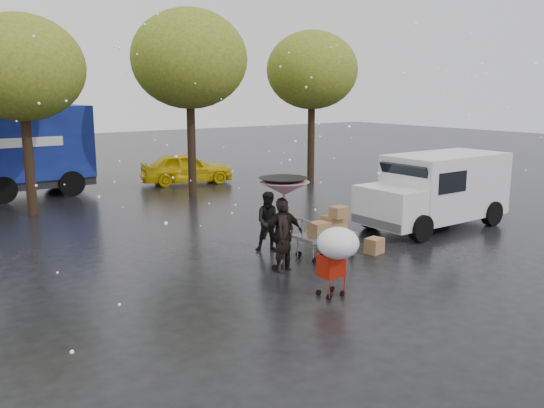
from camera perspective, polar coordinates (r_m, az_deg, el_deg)
ground at (r=13.38m, az=3.00°, el=-6.67°), size 90.00×90.00×0.00m
person_pink at (r=13.17m, az=1.22°, el=-3.13°), size 0.73×0.63×1.68m
person_middle at (r=14.80m, az=-0.22°, el=-1.76°), size 0.96×0.91×1.56m
person_black at (r=13.22m, az=1.09°, el=-3.00°), size 1.05×0.53×1.72m
umbrella_pink at (r=12.94m, az=1.24°, el=1.54°), size 1.14×1.14×2.08m
umbrella_black at (r=12.99m, az=1.11°, el=1.96°), size 1.13×1.13×2.17m
vendor_cart at (r=14.43m, az=5.60°, el=-2.38°), size 1.52×0.80×1.27m
shopping_cart at (r=11.47m, az=6.44°, el=-4.25°), size 0.84×0.84×1.46m
white_van at (r=18.14m, az=16.03°, el=1.45°), size 4.91×2.18×2.20m
box_ground_near at (r=14.97m, az=10.11°, el=-4.09°), size 0.50×0.43×0.40m
box_ground_far at (r=15.83m, az=5.40°, el=-3.23°), size 0.46×0.38×0.33m
yellow_taxi at (r=25.88m, az=-8.45°, el=3.55°), size 4.34×2.66×1.38m
tree_row at (r=21.30m, az=-15.46°, el=13.32°), size 21.60×4.40×7.12m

